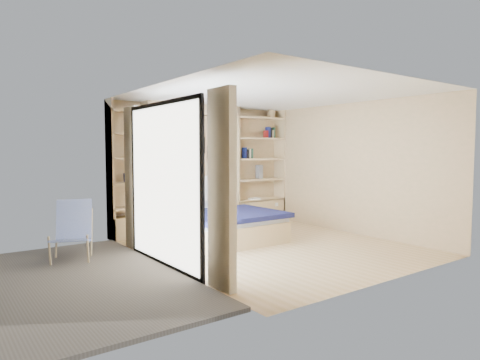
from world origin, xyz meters
TOP-DOWN VIEW (x-y plane):
  - ground at (0.00, 0.00)m, footprint 4.50×4.50m
  - room_shell at (-0.39, 1.52)m, footprint 4.50×4.50m
  - bed at (-0.37, 1.10)m, footprint 1.76×2.23m
  - photo_gallery at (-0.45, 2.22)m, footprint 1.48×0.02m
  - reading_lamps at (-0.30, 2.00)m, footprint 1.92×0.12m
  - shelf_decor at (1.22, 2.07)m, footprint 3.52×0.23m
  - deck at (-3.60, 0.00)m, footprint 3.20×4.00m
  - deck_chair at (-2.89, 1.13)m, footprint 0.80×1.00m

SIDE VIEW (x-z plane):
  - ground at x=0.00m, z-range 0.00..0.00m
  - deck at x=-3.60m, z-range -0.03..0.03m
  - bed at x=-0.37m, z-range -0.26..0.81m
  - deck_chair at x=-2.89m, z-range -0.02..0.86m
  - room_shell at x=-0.39m, z-range -1.17..3.33m
  - reading_lamps at x=-0.30m, z-range 1.03..1.17m
  - photo_gallery at x=-0.45m, z-range 1.19..2.01m
  - shelf_decor at x=1.22m, z-range 0.69..2.72m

